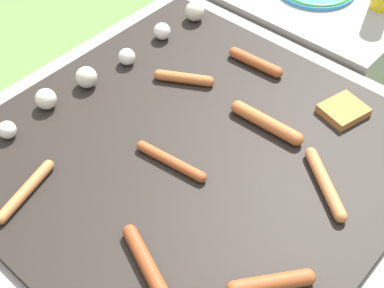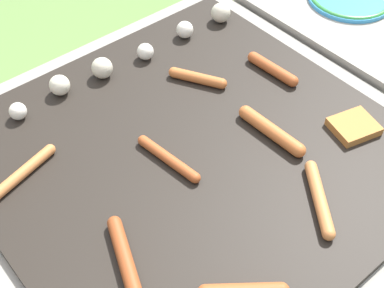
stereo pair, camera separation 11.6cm
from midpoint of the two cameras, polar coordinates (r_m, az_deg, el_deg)
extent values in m
plane|color=#608442|center=(1.54, 2.20, -12.07)|extent=(14.00, 14.00, 0.00)
cube|color=gray|center=(1.36, 2.46, -7.42)|extent=(1.00, 1.00, 0.43)
cube|color=black|center=(1.18, 2.81, -1.11)|extent=(0.88, 0.88, 0.02)
cube|color=gray|center=(1.83, 17.50, 8.01)|extent=(0.47, 0.56, 0.45)
cylinder|color=#A34C23|center=(1.14, 0.35, -1.73)|extent=(0.04, 0.16, 0.02)
sphere|color=#A34C23|center=(1.18, -2.47, 0.23)|extent=(0.02, 0.02, 0.02)
sphere|color=#A34C23|center=(1.11, 3.34, -3.80)|extent=(0.02, 0.02, 0.02)
cylinder|color=#B7602D|center=(1.21, 11.22, 1.23)|extent=(0.04, 0.16, 0.03)
sphere|color=#B7602D|center=(1.25, 8.48, 3.17)|extent=(0.03, 0.03, 0.03)
sphere|color=#B7602D|center=(1.19, 14.09, -0.82)|extent=(0.03, 0.03, 0.03)
cylinder|color=#93421E|center=(1.00, -3.75, -12.51)|extent=(0.09, 0.17, 0.03)
sphere|color=#93421E|center=(1.04, -5.10, -8.62)|extent=(0.03, 0.03, 0.03)
cylinder|color=#C6753D|center=(1.16, -14.80, -3.03)|extent=(0.15, 0.06, 0.02)
sphere|color=#C6753D|center=(1.19, -12.23, -0.73)|extent=(0.02, 0.02, 0.02)
cylinder|color=#C6753D|center=(1.12, 16.36, -5.78)|extent=(0.12, 0.15, 0.03)
sphere|color=#C6753D|center=(1.17, 15.36, -2.51)|extent=(0.03, 0.03, 0.03)
sphere|color=#C6753D|center=(1.07, 17.46, -9.34)|extent=(0.03, 0.03, 0.03)
cylinder|color=#A34C23|center=(1.38, 10.99, 7.76)|extent=(0.04, 0.13, 0.03)
sphere|color=#A34C23|center=(1.41, 8.92, 9.04)|extent=(0.03, 0.03, 0.03)
sphere|color=#A34C23|center=(1.35, 13.14, 6.42)|extent=(0.03, 0.03, 0.03)
cylinder|color=#B7602D|center=(1.33, 3.10, 6.94)|extent=(0.09, 0.12, 0.03)
sphere|color=#B7602D|center=(1.32, 5.73, 6.30)|extent=(0.03, 0.03, 0.03)
sphere|color=#B7602D|center=(1.35, 0.52, 7.54)|extent=(0.03, 0.03, 0.03)
cube|color=#B27033|center=(1.28, 19.39, 1.64)|extent=(0.12, 0.11, 0.02)
sphere|color=silver|center=(1.28, -15.65, 3.26)|extent=(0.04, 0.04, 0.04)
sphere|color=beige|center=(1.32, -11.51, 6.05)|extent=(0.05, 0.05, 0.05)
sphere|color=beige|center=(1.35, -7.14, 7.94)|extent=(0.05, 0.05, 0.05)
sphere|color=silver|center=(1.40, -2.61, 9.72)|extent=(0.04, 0.04, 0.04)
sphere|color=silver|center=(1.47, 1.52, 12.01)|extent=(0.05, 0.05, 0.05)
sphere|color=beige|center=(1.54, 5.31, 13.69)|extent=(0.05, 0.05, 0.05)
camera|label=1|loc=(0.06, -87.13, 3.09)|focal=50.00mm
camera|label=2|loc=(0.06, 92.87, -3.09)|focal=50.00mm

